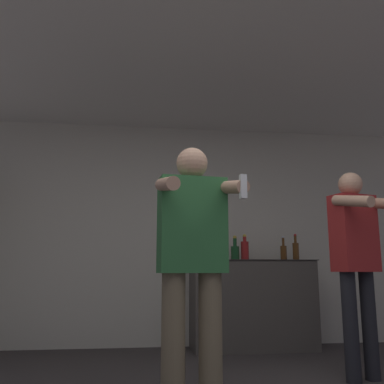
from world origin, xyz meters
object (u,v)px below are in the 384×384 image
at_px(bottle_brown_liquor, 208,252).
at_px(bottle_dark_rum, 296,250).
at_px(bottle_red_label, 284,251).
at_px(bottle_short_whiskey, 235,251).
at_px(bottle_tall_gin, 245,249).
at_px(person_woman_foreground, 192,256).
at_px(person_man_side, 356,252).

distance_m(bottle_brown_liquor, bottle_dark_rum, 1.01).
xyz_separation_m(bottle_red_label, bottle_dark_rum, (0.14, -0.00, 0.02)).
height_order(bottle_brown_liquor, bottle_short_whiskey, bottle_short_whiskey).
bearing_deg(bottle_tall_gin, bottle_dark_rum, -0.00).
distance_m(bottle_brown_liquor, bottle_red_label, 0.87).
height_order(bottle_tall_gin, bottle_dark_rum, bottle_dark_rum).
xyz_separation_m(bottle_brown_liquor, person_woman_foreground, (-0.43, -1.96, -0.12)).
xyz_separation_m(bottle_short_whiskey, person_man_side, (0.66, -1.43, -0.07)).
relative_size(bottle_short_whiskey, person_man_side, 0.17).
xyz_separation_m(person_woman_foreground, person_man_side, (1.40, 0.53, 0.06)).
relative_size(bottle_red_label, person_woman_foreground, 0.17).
xyz_separation_m(bottle_tall_gin, person_man_side, (0.55, -1.43, -0.09)).
relative_size(bottle_tall_gin, bottle_dark_rum, 0.97).
xyz_separation_m(bottle_tall_gin, bottle_red_label, (0.45, 0.00, -0.02)).
bearing_deg(bottle_short_whiskey, bottle_brown_liquor, 180.00).
distance_m(person_woman_foreground, person_man_side, 1.49).
bearing_deg(person_woman_foreground, bottle_brown_liquor, 77.72).
height_order(bottle_brown_liquor, bottle_dark_rum, bottle_dark_rum).
bearing_deg(bottle_dark_rum, bottle_brown_liquor, 180.00).
xyz_separation_m(bottle_red_label, person_woman_foreground, (-1.29, -1.96, -0.13)).
relative_size(bottle_brown_liquor, person_man_side, 0.14).
relative_size(bottle_brown_liquor, person_woman_foreground, 0.14).
bearing_deg(bottle_red_label, person_woman_foreground, -123.38).
relative_size(bottle_short_whiskey, person_woman_foreground, 0.16).
bearing_deg(person_woman_foreground, bottle_tall_gin, 66.71).
height_order(bottle_red_label, person_woman_foreground, person_woman_foreground).
height_order(bottle_tall_gin, bottle_short_whiskey, bottle_tall_gin).
bearing_deg(bottle_dark_rum, bottle_tall_gin, 180.00).
relative_size(bottle_dark_rum, person_woman_foreground, 0.18).
bearing_deg(bottle_tall_gin, person_man_side, -68.92).
distance_m(bottle_tall_gin, bottle_short_whiskey, 0.11).
bearing_deg(person_woman_foreground, bottle_dark_rum, 53.78).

